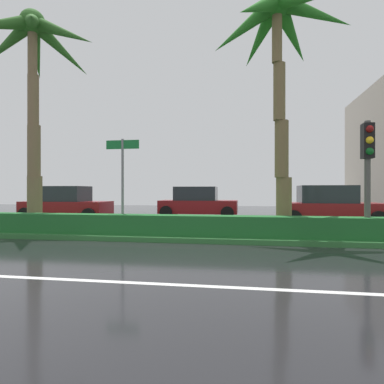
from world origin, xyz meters
TOP-DOWN VIEW (x-y plane):
  - ground_plane at (0.00, 9.00)m, footprint 90.00×42.00m
  - near_lane_divider_stripe at (0.00, 2.00)m, footprint 81.00×0.14m
  - median_strip at (0.00, 8.00)m, footprint 85.50×4.00m
  - median_hedge at (0.00, 6.60)m, footprint 76.50×0.70m
  - palm_tree_mid_left at (-4.32, 7.95)m, footprint 4.82×4.42m
  - palm_tree_centre_left at (4.42, 7.27)m, footprint 4.37×3.95m
  - traffic_signal_median_right at (6.73, 6.63)m, footprint 0.28×0.43m
  - street_name_sign at (-0.48, 7.00)m, footprint 1.10×0.08m
  - car_in_traffic_leading at (-5.55, 12.22)m, footprint 4.30×2.02m
  - car_in_traffic_second at (0.76, 15.10)m, footprint 4.30×2.02m
  - car_in_traffic_third at (7.01, 12.13)m, footprint 4.30×2.02m

SIDE VIEW (x-z plane):
  - ground_plane at x=0.00m, z-range -0.10..0.00m
  - near_lane_divider_stripe at x=0.00m, z-range 0.00..0.01m
  - median_strip at x=0.00m, z-range 0.00..0.15m
  - median_hedge at x=0.00m, z-range 0.15..0.75m
  - car_in_traffic_leading at x=-5.55m, z-range -0.03..1.69m
  - car_in_traffic_second at x=0.76m, z-range -0.03..1.69m
  - car_in_traffic_third at x=7.01m, z-range -0.03..1.69m
  - street_name_sign at x=-0.48m, z-range 0.58..3.58m
  - traffic_signal_median_right at x=6.73m, z-range 0.76..4.01m
  - palm_tree_centre_left at x=4.42m, z-range 2.33..9.86m
  - palm_tree_mid_left at x=-4.32m, z-range 2.40..10.44m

